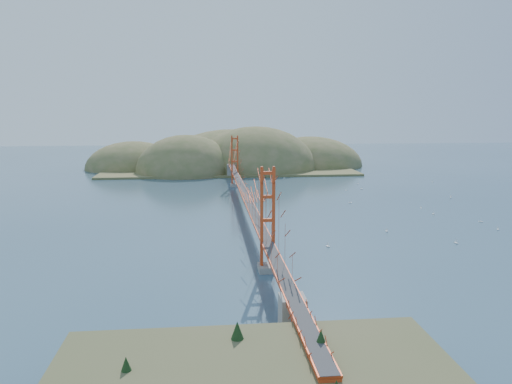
{
  "coord_description": "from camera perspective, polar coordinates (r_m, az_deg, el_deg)",
  "views": [
    {
      "loc": [
        -6.64,
        -82.72,
        17.98
      ],
      "look_at": [
        1.79,
        0.0,
        3.8
      ],
      "focal_mm": 35.0,
      "sensor_mm": 36.0,
      "label": 1
    }
  ],
  "objects": [
    {
      "name": "sailboat_6",
      "position": [
        72.05,
        21.89,
        -5.36
      ],
      "size": [
        0.62,
        0.65,
        0.73
      ],
      "color": "white",
      "rests_on": "ground"
    },
    {
      "name": "approach_viaduct",
      "position": [
        35.09,
        5.94,
        -16.47
      ],
      "size": [
        1.4,
        12.0,
        3.38
      ],
      "color": "#AA3212",
      "rests_on": "ground"
    },
    {
      "name": "sailboat_2",
      "position": [
        86.73,
        24.3,
        -3.05
      ],
      "size": [
        0.63,
        0.63,
        0.7
      ],
      "color": "white",
      "rests_on": "ground"
    },
    {
      "name": "sailboat_15",
      "position": [
        120.24,
        11.58,
        0.95
      ],
      "size": [
        0.46,
        0.52,
        0.59
      ],
      "color": "white",
      "rests_on": "ground"
    },
    {
      "name": "sailboat_3",
      "position": [
        110.35,
        10.27,
        0.22
      ],
      "size": [
        0.49,
        0.4,
        0.58
      ],
      "color": "white",
      "rests_on": "ground"
    },
    {
      "name": "sailboat_8",
      "position": [
        107.39,
        21.36,
        -0.54
      ],
      "size": [
        0.7,
        0.7,
        0.73
      ],
      "color": "white",
      "rests_on": "ground"
    },
    {
      "name": "sailboat_10",
      "position": [
        65.96,
        8.22,
        -6.1
      ],
      "size": [
        0.65,
        0.65,
        0.73
      ],
      "color": "white",
      "rests_on": "ground"
    },
    {
      "name": "far_headlands",
      "position": [
        152.55,
        -2.45,
        2.9
      ],
      "size": [
        84.0,
        58.0,
        25.0
      ],
      "color": "olive",
      "rests_on": "ground"
    },
    {
      "name": "sailboat_12",
      "position": [
        127.55,
        3.24,
        1.62
      ],
      "size": [
        0.51,
        0.43,
        0.6
      ],
      "color": "white",
      "rests_on": "ground"
    },
    {
      "name": "promontory",
      "position": [
        39.16,
        4.82,
        -17.49
      ],
      "size": [
        9.0,
        6.0,
        0.24
      ],
      "primitive_type": "cube",
      "color": "#59544C",
      "rests_on": "ground"
    },
    {
      "name": "sailboat_16",
      "position": [
        96.31,
        10.72,
        -1.16
      ],
      "size": [
        0.6,
        0.6,
        0.66
      ],
      "color": "white",
      "rests_on": "ground"
    },
    {
      "name": "sailboat_1",
      "position": [
        89.79,
        19.62,
        -2.35
      ],
      "size": [
        0.53,
        0.56,
        0.63
      ],
      "color": "white",
      "rests_on": "ground"
    },
    {
      "name": "sailboat_14",
      "position": [
        75.47,
        14.71,
        -4.31
      ],
      "size": [
        0.47,
        0.57,
        0.66
      ],
      "color": "white",
      "rests_on": "ground"
    },
    {
      "name": "fort",
      "position": [
        39.6,
        5.23,
        -16.29
      ],
      "size": [
        3.7,
        2.3,
        1.75
      ],
      "color": "brown",
      "rests_on": "ground"
    },
    {
      "name": "sailboat_5",
      "position": [
        94.45,
        18.33,
        -1.71
      ],
      "size": [
        0.46,
        0.49,
        0.56
      ],
      "color": "white",
      "rests_on": "ground"
    },
    {
      "name": "bridge",
      "position": [
        83.88,
        -1.23,
        2.16
      ],
      "size": [
        2.2,
        94.4,
        12.0
      ],
      "color": "gray",
      "rests_on": "ground"
    },
    {
      "name": "sailboat_7",
      "position": [
        112.81,
        11.96,
        0.38
      ],
      "size": [
        0.62,
        0.53,
        0.71
      ],
      "color": "white",
      "rests_on": "ground"
    },
    {
      "name": "sailboat_17",
      "position": [
        128.44,
        19.54,
        1.13
      ],
      "size": [
        0.51,
        0.42,
        0.59
      ],
      "color": "white",
      "rests_on": "ground"
    },
    {
      "name": "ground",
      "position": [
        84.91,
        -1.2,
        -2.55
      ],
      "size": [
        320.0,
        320.0,
        0.0
      ],
      "primitive_type": "plane",
      "color": "#324F65",
      "rests_on": "ground"
    },
    {
      "name": "sailboat_13",
      "position": [
        82.28,
        25.91,
        -3.83
      ],
      "size": [
        0.58,
        0.58,
        0.61
      ],
      "color": "white",
      "rests_on": "ground"
    }
  ]
}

